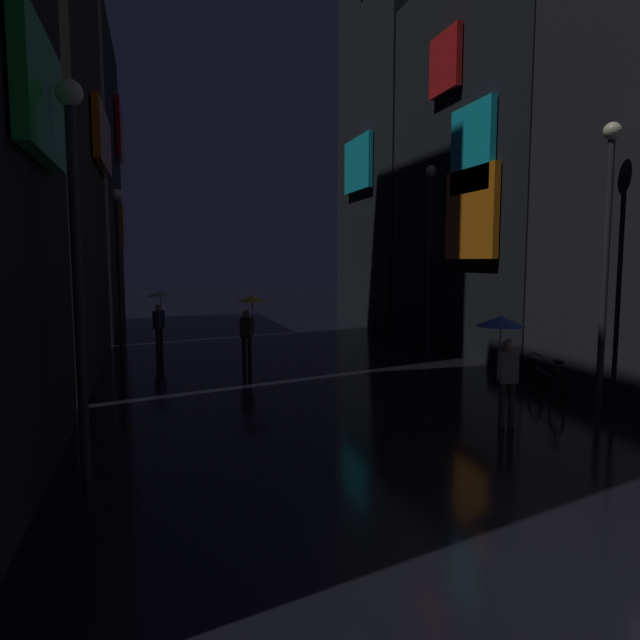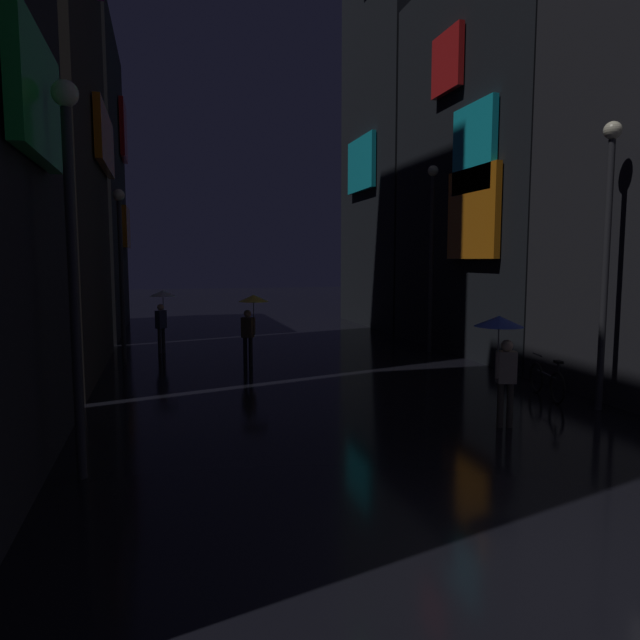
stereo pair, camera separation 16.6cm
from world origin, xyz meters
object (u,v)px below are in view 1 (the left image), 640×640
at_px(pedestrian_foreground_left_yellow, 251,310).
at_px(streetlamp_right_near, 607,235).
at_px(pedestrian_midstreet_centre_clear, 160,304).
at_px(streetlamp_left_far, 119,254).
at_px(pedestrian_foreground_right_blue, 503,340).
at_px(streetlamp_right_far, 430,239).
at_px(bicycle_parked_at_storefront, 546,381).
at_px(streetlamp_left_near, 76,236).

relative_size(pedestrian_foreground_left_yellow, streetlamp_right_near, 0.36).
bearing_deg(pedestrian_midstreet_centre_clear, streetlamp_left_far, -125.95).
height_order(pedestrian_foreground_right_blue, streetlamp_right_near, streetlamp_right_near).
bearing_deg(streetlamp_right_far, bicycle_parked_at_storefront, -93.42).
distance_m(streetlamp_left_near, streetlamp_left_far, 9.75).
distance_m(pedestrian_foreground_right_blue, streetlamp_right_near, 3.47).
bearing_deg(pedestrian_foreground_right_blue, pedestrian_foreground_left_yellow, 114.95).
relative_size(pedestrian_foreground_right_blue, streetlamp_left_far, 0.40).
relative_size(pedestrian_foreground_right_blue, bicycle_parked_at_storefront, 1.19).
distance_m(pedestrian_foreground_left_yellow, pedestrian_midstreet_centre_clear, 4.11).
xyz_separation_m(bicycle_parked_at_storefront, streetlamp_right_far, (0.40, 6.75, 3.47)).
relative_size(pedestrian_foreground_left_yellow, streetlamp_left_far, 0.40).
bearing_deg(streetlamp_right_far, streetlamp_left_near, -137.72).
bearing_deg(pedestrian_foreground_left_yellow, streetlamp_right_near, -47.89).
bearing_deg(streetlamp_left_near, streetlamp_right_far, 42.28).
distance_m(pedestrian_foreground_right_blue, streetlamp_left_near, 7.47).
distance_m(pedestrian_foreground_left_yellow, bicycle_parked_at_storefront, 8.35).
height_order(pedestrian_midstreet_centre_clear, pedestrian_foreground_right_blue, same).
height_order(pedestrian_foreground_right_blue, bicycle_parked_at_storefront, pedestrian_foreground_right_blue).
distance_m(bicycle_parked_at_storefront, streetlamp_right_far, 7.60).
relative_size(pedestrian_foreground_right_blue, streetlamp_right_near, 0.36).
distance_m(streetlamp_left_near, streetlamp_right_near, 10.07).
relative_size(bicycle_parked_at_storefront, streetlamp_right_near, 0.30).
bearing_deg(streetlamp_left_near, streetlamp_right_near, 6.72).
bearing_deg(streetlamp_left_near, bicycle_parked_at_storefront, 13.72).
xyz_separation_m(pedestrian_foreground_right_blue, bicycle_parked_at_storefront, (2.37, 1.76, -1.28)).
distance_m(pedestrian_midstreet_centre_clear, streetlamp_left_near, 11.56).
distance_m(pedestrian_midstreet_centre_clear, streetlamp_right_far, 9.38).
distance_m(pedestrian_midstreet_centre_clear, pedestrian_foreground_right_blue, 12.36).
distance_m(bicycle_parked_at_storefront, streetlamp_right_near, 3.50).
xyz_separation_m(pedestrian_midstreet_centre_clear, streetlamp_left_near, (-1.17, -11.36, 1.80)).
distance_m(streetlamp_right_near, streetlamp_left_far, 13.17).
bearing_deg(pedestrian_foreground_left_yellow, pedestrian_foreground_right_blue, -65.05).
distance_m(bicycle_parked_at_storefront, streetlamp_left_near, 10.35).
bearing_deg(bicycle_parked_at_storefront, streetlamp_right_far, 86.58).
relative_size(streetlamp_left_near, streetlamp_right_far, 0.89).
xyz_separation_m(pedestrian_foreground_left_yellow, pedestrian_foreground_right_blue, (3.51, -7.54, 0.00)).
bearing_deg(bicycle_parked_at_storefront, streetlamp_left_far, 142.36).
distance_m(pedestrian_foreground_left_yellow, streetlamp_right_near, 9.58).
relative_size(pedestrian_foreground_left_yellow, pedestrian_midstreet_centre_clear, 1.00).
bearing_deg(pedestrian_foreground_right_blue, bicycle_parked_at_storefront, 36.53).
bearing_deg(streetlamp_left_near, streetlamp_left_far, 90.00).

